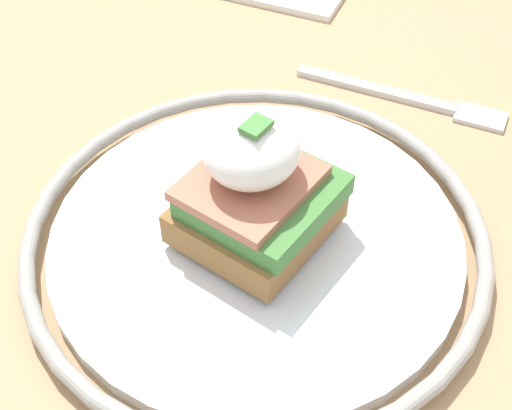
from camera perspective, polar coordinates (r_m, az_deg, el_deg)
name	(u,v)px	position (r m, az deg, el deg)	size (l,w,h in m)	color
dining_table	(185,332)	(0.55, -5.73, -10.07)	(0.97, 0.69, 0.73)	tan
plate	(256,236)	(0.43, 0.00, -2.52)	(0.28, 0.28, 0.02)	silver
sandwich	(256,189)	(0.40, 0.01, 1.25)	(0.08, 0.08, 0.08)	olive
fork	(410,99)	(0.55, 12.21, 8.32)	(0.05, 0.16, 0.00)	silver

